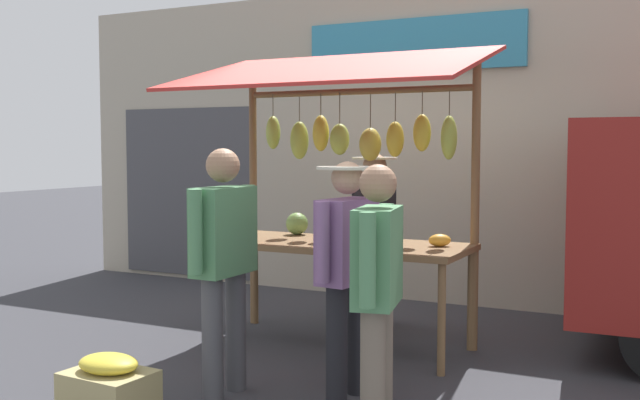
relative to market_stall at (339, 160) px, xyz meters
The scene contains 8 objects.
ground_plane 1.56m from the market_stall, 97.40° to the left, with size 40.00×40.00×0.00m, color #38383D.
street_backdrop 2.14m from the market_stall, 88.52° to the right, with size 9.00×0.30×3.40m.
market_stall is the anchor object (origin of this frame).
vendor_with_sunhat 0.92m from the market_stall, 92.96° to the right, with size 0.42×0.69×1.61m.
shopper_in_grey_tee 1.64m from the market_stall, 85.51° to the left, with size 0.23×0.71×1.66m.
shopper_with_shopping_bag 2.18m from the market_stall, 121.59° to the left, with size 0.31×0.67×1.58m.
shopper_in_striped_shirt 1.52m from the market_stall, 117.89° to the left, with size 0.41×0.68×1.58m.
produce_crate_near 2.64m from the market_stall, 75.90° to the left, with size 0.55×0.43×0.39m.
Camera 1 is at (-2.70, 5.62, 1.68)m, focal length 42.34 mm.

